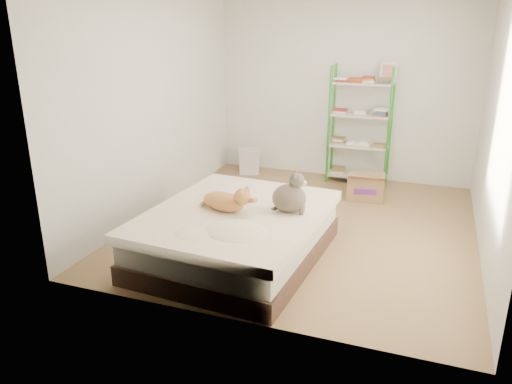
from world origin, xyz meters
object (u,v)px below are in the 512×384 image
at_px(shelf_unit, 360,124).
at_px(bed, 237,234).
at_px(orange_cat, 223,199).
at_px(white_bin, 249,161).
at_px(cardboard_box, 366,186).
at_px(grey_cat, 289,192).

bearing_deg(shelf_unit, bed, -104.27).
bearing_deg(orange_cat, shelf_unit, 90.84).
bearing_deg(orange_cat, bed, 30.17).
distance_m(shelf_unit, white_bin, 1.80).
bearing_deg(bed, orange_cat, -163.08).
bearing_deg(shelf_unit, cardboard_box, -71.95).
bearing_deg(orange_cat, grey_cat, 32.60).
distance_m(bed, orange_cat, 0.39).
bearing_deg(shelf_unit, white_bin, -175.55).
distance_m(bed, grey_cat, 0.70).
relative_size(orange_cat, cardboard_box, 1.08).
xyz_separation_m(orange_cat, white_bin, (-0.80, 2.83, -0.43)).
xyz_separation_m(shelf_unit, white_bin, (-1.67, -0.13, -0.67)).
height_order(bed, cardboard_box, bed).
bearing_deg(bed, white_bin, 112.15).
relative_size(orange_cat, grey_cat, 1.37).
xyz_separation_m(bed, shelf_unit, (0.75, 2.93, 0.61)).
relative_size(orange_cat, shelf_unit, 0.32).
height_order(bed, grey_cat, grey_cat).
bearing_deg(grey_cat, shelf_unit, -12.63).
distance_m(grey_cat, shelf_unit, 2.80).
relative_size(grey_cat, cardboard_box, 0.79).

